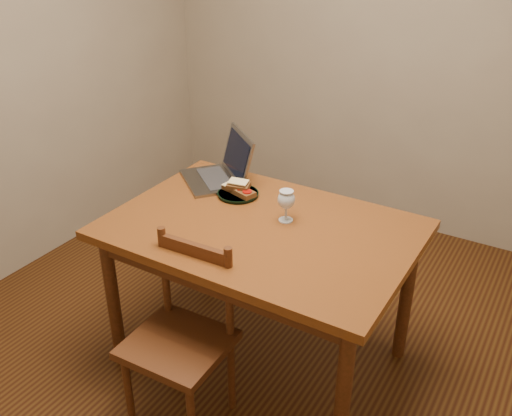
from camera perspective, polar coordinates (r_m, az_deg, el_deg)
The scene contains 10 objects.
floor at distance 2.96m, azimuth 0.24°, elevation -13.65°, with size 3.20×3.20×0.02m, color black.
back_wall at distance 3.75m, azimuth 13.61°, elevation 17.06°, with size 3.20×0.02×2.60m, color gray.
table at distance 2.50m, azimuth 0.52°, elevation -3.48°, with size 1.30×0.90×0.74m.
chair at distance 2.36m, azimuth -7.58°, elevation -12.12°, with size 0.40×0.38×0.42m.
plate at distance 2.71m, azimuth -1.81°, elevation 1.40°, with size 0.20×0.20×0.02m, color black.
sandwich_cheese at distance 2.72m, azimuth -2.29°, elevation 2.08°, with size 0.10×0.06×0.03m, color #381E0C, non-canonical shape.
sandwich_tomato at distance 2.67m, azimuth -1.25°, elevation 1.63°, with size 0.11×0.07×0.03m, color #381E0C, non-canonical shape.
sandwich_top at distance 2.69m, azimuth -1.77°, elevation 2.34°, with size 0.11×0.06×0.03m, color #381E0C, non-canonical shape.
milk_glass at distance 2.46m, azimuth 3.03°, elevation 0.23°, with size 0.08×0.08×0.15m, color white, non-canonical shape.
laptop at distance 2.85m, azimuth -3.35°, elevation 4.01°, with size 0.45×0.44×0.24m.
Camera 1 is at (1.14, -1.91, 1.95)m, focal length 40.00 mm.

